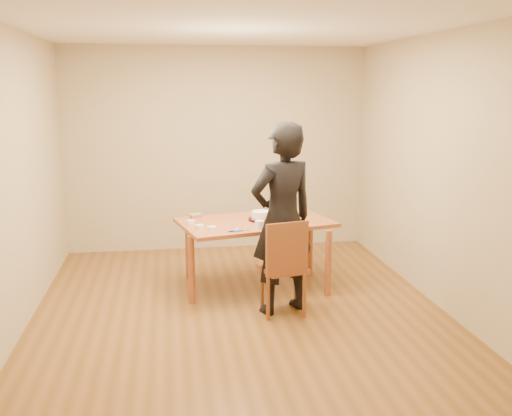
{
  "coord_description": "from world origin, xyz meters",
  "views": [
    {
      "loc": [
        -0.66,
        -5.35,
        2.16
      ],
      "look_at": [
        0.26,
        0.54,
        0.9
      ],
      "focal_mm": 40.0,
      "sensor_mm": 36.0,
      "label": 1
    }
  ],
  "objects": [
    {
      "name": "person",
      "position": [
        0.41,
        -0.14,
        0.93
      ],
      "size": [
        0.79,
        0.66,
        1.86
      ],
      "primitive_type": "imported",
      "rotation": [
        0.0,
        0.0,
        3.51
      ],
      "color": "black",
      "rests_on": "floor"
    },
    {
      "name": "cake_plate",
      "position": [
        0.33,
        0.6,
        0.76
      ],
      "size": [
        0.28,
        0.28,
        0.02
      ],
      "primitive_type": "cylinder",
      "color": "#B40C39",
      "rests_on": "dining_table"
    },
    {
      "name": "room_shell",
      "position": [
        0.0,
        0.34,
        1.35
      ],
      "size": [
        4.0,
        4.5,
        2.7
      ],
      "color": "brown",
      "rests_on": "ground"
    },
    {
      "name": "frosting_dollop",
      "position": [
        0.0,
        0.17,
        0.77
      ],
      "size": [
        0.04,
        0.04,
        0.02
      ],
      "primitive_type": "ellipsoid",
      "color": "white",
      "rests_on": "frosting_lid"
    },
    {
      "name": "spatula",
      "position": [
        -0.01,
        0.15,
        0.75
      ],
      "size": [
        0.16,
        0.04,
        0.01
      ],
      "primitive_type": "cube",
      "rotation": [
        0.0,
        0.0,
        0.19
      ],
      "color": "black",
      "rests_on": "dining_table"
    },
    {
      "name": "cake",
      "position": [
        0.33,
        0.6,
        0.8
      ],
      "size": [
        0.21,
        0.21,
        0.07
      ],
      "primitive_type": "cylinder",
      "color": "white",
      "rests_on": "cake_plate"
    },
    {
      "name": "frosting_tub",
      "position": [
        0.25,
        0.23,
        0.79
      ],
      "size": [
        0.09,
        0.09,
        0.08
      ],
      "primitive_type": "cylinder",
      "color": "white",
      "rests_on": "dining_table"
    },
    {
      "name": "frosting_dome",
      "position": [
        0.33,
        0.6,
        0.85
      ],
      "size": [
        0.21,
        0.21,
        0.03
      ],
      "primitive_type": "ellipsoid",
      "color": "white",
      "rests_on": "cake"
    },
    {
      "name": "dining_chair",
      "position": [
        0.41,
        -0.18,
        0.45
      ],
      "size": [
        0.49,
        0.49,
        0.04
      ],
      "primitive_type": "cube",
      "rotation": [
        0.0,
        0.0,
        0.23
      ],
      "color": "brown",
      "rests_on": "floor"
    },
    {
      "name": "candy_box_green",
      "position": [
        -0.37,
        0.86,
        0.78
      ],
      "size": [
        0.14,
        0.11,
        0.02
      ],
      "primitive_type": "cube",
      "rotation": [
        0.0,
        0.0,
        0.47
      ],
      "color": "green",
      "rests_on": "candy_box_pink"
    },
    {
      "name": "ramekin_green",
      "position": [
        -0.24,
        0.24,
        0.77
      ],
      "size": [
        0.08,
        0.08,
        0.04
      ],
      "primitive_type": "cylinder",
      "color": "white",
      "rests_on": "dining_table"
    },
    {
      "name": "frosting_lid",
      "position": [
        0.0,
        0.17,
        0.75
      ],
      "size": [
        0.1,
        0.1,
        0.01
      ],
      "primitive_type": "cylinder",
      "color": "#1A4DAF",
      "rests_on": "dining_table"
    },
    {
      "name": "candy_box_pink",
      "position": [
        -0.36,
        0.86,
        0.76
      ],
      "size": [
        0.14,
        0.11,
        0.02
      ],
      "primitive_type": "cube",
      "rotation": [
        0.0,
        0.0,
        0.43
      ],
      "color": "#C62E92",
      "rests_on": "dining_table"
    },
    {
      "name": "ramekin_yellow",
      "position": [
        -0.44,
        0.54,
        0.77
      ],
      "size": [
        0.08,
        0.08,
        0.04
      ],
      "primitive_type": "cylinder",
      "color": "white",
      "rests_on": "dining_table"
    },
    {
      "name": "dining_table",
      "position": [
        0.26,
        0.59,
        0.73
      ],
      "size": [
        1.77,
        1.29,
        0.04
      ],
      "primitive_type": "cube",
      "rotation": [
        0.0,
        0.0,
        0.23
      ],
      "color": "brown",
      "rests_on": "floor"
    },
    {
      "name": "ramekin_multi",
      "position": [
        -0.36,
        0.33,
        0.77
      ],
      "size": [
        0.08,
        0.08,
        0.04
      ],
      "primitive_type": "cylinder",
      "color": "white",
      "rests_on": "dining_table"
    }
  ]
}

